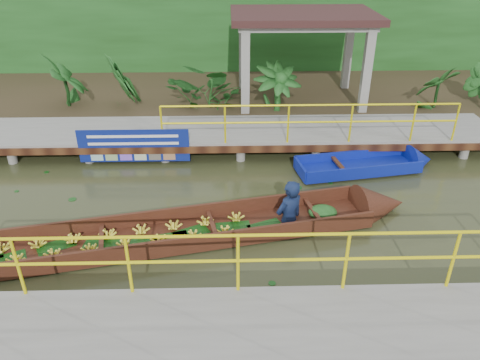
{
  "coord_description": "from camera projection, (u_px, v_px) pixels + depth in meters",
  "views": [
    {
      "loc": [
        0.69,
        -8.48,
        5.53
      ],
      "look_at": [
        0.92,
        0.5,
        0.6
      ],
      "focal_mm": 35.0,
      "sensor_mm": 36.0,
      "label": 1
    }
  ],
  "objects": [
    {
      "name": "land_strip",
      "position": [
        209.0,
        95.0,
        16.54
      ],
      "size": [
        30.0,
        8.0,
        0.45
      ],
      "primitive_type": "cube",
      "color": "#362D1B",
      "rests_on": "ground"
    },
    {
      "name": "foliage_backdrop",
      "position": [
        209.0,
        29.0,
        17.87
      ],
      "size": [
        30.0,
        0.8,
        4.0
      ],
      "primitive_type": "cube",
      "color": "#184215",
      "rests_on": "ground"
    },
    {
      "name": "ground",
      "position": [
        198.0,
        216.0,
        10.07
      ],
      "size": [
        80.0,
        80.0,
        0.0
      ],
      "primitive_type": "plane",
      "color": "#30341A",
      "rests_on": "ground"
    },
    {
      "name": "pavilion",
      "position": [
        303.0,
        25.0,
        14.31
      ],
      "size": [
        4.4,
        3.0,
        3.0
      ],
      "color": "slate",
      "rests_on": "ground"
    },
    {
      "name": "moored_blue_boat",
      "position": [
        389.0,
        164.0,
        11.94
      ],
      "size": [
        3.68,
        1.51,
        0.85
      ],
      "rotation": [
        0.0,
        0.0,
        0.17
      ],
      "color": "navy",
      "rests_on": "ground"
    },
    {
      "name": "far_dock",
      "position": [
        204.0,
        133.0,
        12.85
      ],
      "size": [
        16.0,
        2.06,
        1.66
      ],
      "color": "slate",
      "rests_on": "ground"
    },
    {
      "name": "tropical_plants",
      "position": [
        268.0,
        87.0,
        14.19
      ],
      "size": [
        14.19,
        1.19,
        1.49
      ],
      "color": "#184215",
      "rests_on": "ground"
    },
    {
      "name": "blue_banner",
      "position": [
        134.0,
        146.0,
        11.94
      ],
      "size": [
        2.83,
        0.04,
        0.89
      ],
      "color": "navy",
      "rests_on": "ground"
    },
    {
      "name": "vendor_boat",
      "position": [
        174.0,
        229.0,
        9.21
      ],
      "size": [
        10.66,
        3.23,
        2.3
      ],
      "rotation": [
        0.0,
        0.0,
        0.21
      ],
      "color": "#381B0F",
      "rests_on": "ground"
    }
  ]
}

